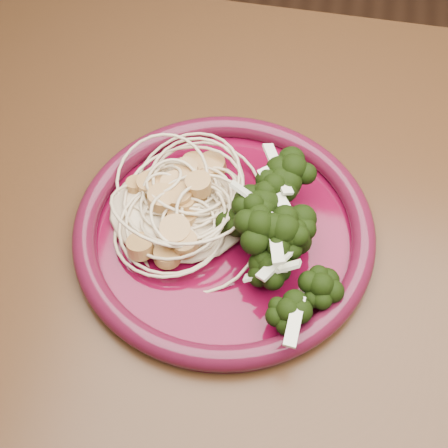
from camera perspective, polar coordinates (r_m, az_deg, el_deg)
dining_table at (r=0.71m, az=1.09°, el=-6.83°), size 1.20×0.80×0.75m
dinner_plate at (r=0.62m, az=-0.00°, el=-0.47°), size 0.36×0.36×0.03m
spaghetti_pile at (r=0.63m, az=-4.19°, el=1.69°), size 0.17×0.15×0.03m
scallop_cluster at (r=0.60m, az=-4.42°, el=3.98°), size 0.17×0.17×0.05m
broccoli_pile at (r=0.59m, az=5.44°, el=-1.10°), size 0.14×0.19×0.06m
onion_garnish at (r=0.56m, az=5.72°, el=0.93°), size 0.10×0.12×0.06m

